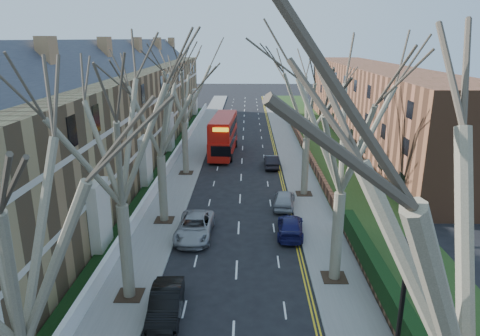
{
  "coord_description": "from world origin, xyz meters",
  "views": [
    {
      "loc": [
        0.63,
        -13.97,
        13.43
      ],
      "look_at": [
        -0.01,
        21.14,
        2.76
      ],
      "focal_mm": 32.0,
      "sensor_mm": 36.0,
      "label": 1
    }
  ],
  "objects": [
    {
      "name": "car_left_far",
      "position": [
        -3.05,
        13.48,
        0.74
      ],
      "size": [
        2.56,
        5.36,
        1.47
      ],
      "primitive_type": "imported",
      "rotation": [
        0.0,
        0.0,
        -0.02
      ],
      "color": "gray",
      "rests_on": "ground"
    },
    {
      "name": "tree_right_far",
      "position": [
        5.7,
        22.0,
        9.24
      ],
      "size": [
        10.15,
        10.15,
        14.22
      ],
      "color": "#655F48",
      "rests_on": "ground"
    },
    {
      "name": "terrace_left",
      "position": [
        -13.65,
        31.0,
        5.53
      ],
      "size": [
        9.7,
        78.0,
        13.6
      ],
      "color": "olive",
      "rests_on": "ground"
    },
    {
      "name": "tree_right_mid",
      "position": [
        5.7,
        8.0,
        9.56
      ],
      "size": [
        10.5,
        10.5,
        14.71
      ],
      "color": "#655F48",
      "rests_on": "ground"
    },
    {
      "name": "tree_left_far",
      "position": [
        -5.7,
        16.0,
        9.24
      ],
      "size": [
        10.15,
        10.15,
        14.22
      ],
      "color": "#655F48",
      "rests_on": "ground"
    },
    {
      "name": "pavement_right",
      "position": [
        6.0,
        39.0,
        0.06
      ],
      "size": [
        3.0,
        102.0,
        0.12
      ],
      "primitive_type": "cube",
      "color": "slate",
      "rests_on": "ground"
    },
    {
      "name": "tree_left_near",
      "position": [
        -5.7,
        -4.0,
        8.93
      ],
      "size": [
        9.8,
        9.8,
        13.73
      ],
      "color": "#655F48",
      "rests_on": "ground"
    },
    {
      "name": "car_right_mid",
      "position": [
        3.7,
        19.13,
        0.7
      ],
      "size": [
        2.21,
        4.31,
        1.4
      ],
      "primitive_type": "imported",
      "rotation": [
        0.0,
        0.0,
        3.0
      ],
      "color": "#96999E",
      "rests_on": "ground"
    },
    {
      "name": "tree_left_dist",
      "position": [
        -5.7,
        28.0,
        9.56
      ],
      "size": [
        10.5,
        10.5,
        14.71
      ],
      "color": "#655F48",
      "rests_on": "ground"
    },
    {
      "name": "front_wall_left",
      "position": [
        -7.65,
        31.0,
        0.62
      ],
      "size": [
        0.3,
        78.0,
        1.0
      ],
      "color": "white",
      "rests_on": "ground"
    },
    {
      "name": "flats_right",
      "position": [
        17.46,
        43.0,
        4.98
      ],
      "size": [
        13.97,
        54.0,
        10.0
      ],
      "color": "brown",
      "rests_on": "ground"
    },
    {
      "name": "pavement_left",
      "position": [
        -6.0,
        39.0,
        0.06
      ],
      "size": [
        3.0,
        102.0,
        0.12
      ],
      "primitive_type": "cube",
      "color": "slate",
      "rests_on": "ground"
    },
    {
      "name": "car_left_mid",
      "position": [
        -3.42,
        4.42,
        0.71
      ],
      "size": [
        1.74,
        4.4,
        1.43
      ],
      "primitive_type": "imported",
      "rotation": [
        0.0,
        0.0,
        0.05
      ],
      "color": "black",
      "rests_on": "ground"
    },
    {
      "name": "double_decker_bus",
      "position": [
        -2.26,
        36.07,
        2.21
      ],
      "size": [
        3.16,
        10.83,
        4.49
      ],
      "rotation": [
        0.0,
        0.0,
        3.09
      ],
      "color": "#AF140C",
      "rests_on": "ground"
    },
    {
      "name": "tree_left_mid",
      "position": [
        -5.7,
        6.0,
        9.56
      ],
      "size": [
        10.5,
        10.5,
        14.71
      ],
      "color": "#655F48",
      "rests_on": "ground"
    },
    {
      "name": "wall_hedge_right",
      "position": [
        7.7,
        2.0,
        1.12
      ],
      "size": [
        0.7,
        24.0,
        1.8
      ],
      "color": "brown",
      "rests_on": "ground"
    },
    {
      "name": "grass_verge_right",
      "position": [
        10.5,
        39.0,
        0.15
      ],
      "size": [
        6.0,
        102.0,
        0.06
      ],
      "color": "#223E16",
      "rests_on": "ground"
    },
    {
      "name": "car_right_far",
      "position": [
        3.23,
        30.56,
        0.68
      ],
      "size": [
        1.49,
        4.16,
        1.36
      ],
      "primitive_type": "imported",
      "rotation": [
        0.0,
        0.0,
        3.15
      ],
      "color": "black",
      "rests_on": "ground"
    },
    {
      "name": "car_right_near",
      "position": [
        3.7,
        13.9,
        0.64
      ],
      "size": [
        2.19,
        4.58,
        1.29
      ],
      "primitive_type": "imported",
      "rotation": [
        0.0,
        0.0,
        3.05
      ],
      "color": "#15164C",
      "rests_on": "ground"
    }
  ]
}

